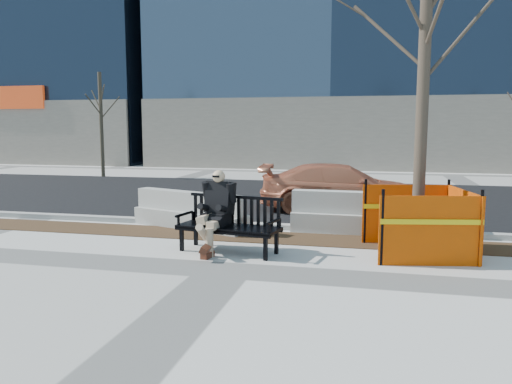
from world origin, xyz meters
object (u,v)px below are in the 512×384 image
sedan (341,211)px  jersey_barrier_left (190,228)px  jersey_barrier_right (365,233)px  bench (229,252)px  seated_man (217,250)px  tree_fence (416,254)px

sedan → jersey_barrier_left: sedan is taller
jersey_barrier_left → jersey_barrier_right: 4.07m
bench → jersey_barrier_right: size_ratio=0.61×
seated_man → jersey_barrier_left: (-1.28, 1.92, 0.00)m
sedan → jersey_barrier_left: bearing=128.6°
jersey_barrier_left → bench: bearing=-32.9°
seated_man → jersey_barrier_left: seated_man is taller
tree_fence → sedan: (-1.70, 4.62, 0.00)m
bench → sedan: size_ratio=0.44×
jersey_barrier_left → tree_fence: bearing=5.0°
seated_man → tree_fence: tree_fence is taller
seated_man → sedan: bearing=79.5°
tree_fence → jersey_barrier_left: size_ratio=2.18×
bench → tree_fence: size_ratio=0.30×
seated_man → jersey_barrier_right: seated_man is taller
jersey_barrier_left → jersey_barrier_right: (4.06, 0.34, 0.00)m
tree_fence → jersey_barrier_right: tree_fence is taller
bench → tree_fence: 3.56m
bench → tree_fence: (3.49, 0.69, 0.00)m
sedan → jersey_barrier_right: size_ratio=1.40×
bench → sedan: bearing=82.4°
bench → sedan: (1.79, 5.32, 0.00)m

